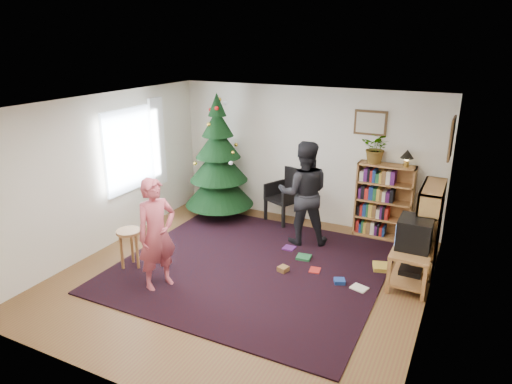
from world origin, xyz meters
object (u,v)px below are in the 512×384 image
at_px(armchair, 286,193).
at_px(person_standing, 157,234).
at_px(crt_tv, 415,233).
at_px(stool, 129,239).
at_px(person_by_chair, 304,193).
at_px(potted_plant, 377,148).
at_px(table_lamp, 407,155).
at_px(tv_stand, 411,261).
at_px(bookshelf_right, 428,227).
at_px(christmas_tree, 219,167).
at_px(bookshelf_back, 384,200).
at_px(picture_back, 370,123).
at_px(picture_right, 452,138).

height_order(armchair, person_standing, person_standing).
bearing_deg(crt_tv, stool, -159.84).
relative_size(person_by_chair, potted_plant, 3.35).
bearing_deg(armchair, table_lamp, 24.49).
relative_size(crt_tv, stool, 0.80).
height_order(tv_stand, table_lamp, table_lamp).
bearing_deg(stool, bookshelf_right, 26.55).
xyz_separation_m(bookshelf_right, person_by_chair, (-1.98, 0.02, 0.21)).
relative_size(stool, potted_plant, 1.17).
height_order(christmas_tree, stool, christmas_tree).
bearing_deg(potted_plant, bookshelf_back, 0.00).
relative_size(picture_back, tv_stand, 0.59).
bearing_deg(picture_back, picture_right, -28.69).
height_order(picture_back, stool, picture_back).
relative_size(armchair, table_lamp, 3.47).
bearing_deg(crt_tv, armchair, 150.58).
distance_m(crt_tv, potted_plant, 1.88).
bearing_deg(picture_right, table_lamp, 138.15).
bearing_deg(armchair, picture_back, 30.27).
xyz_separation_m(bookshelf_right, armchair, (-2.62, 0.84, -0.12)).
height_order(crt_tv, table_lamp, table_lamp).
bearing_deg(bookshelf_right, person_standing, 124.50).
xyz_separation_m(picture_back, bookshelf_back, (0.37, -0.14, -1.29)).
height_order(christmas_tree, bookshelf_back, christmas_tree).
bearing_deg(tv_stand, christmas_tree, 165.02).
height_order(picture_back, picture_right, picture_right).
relative_size(tv_stand, crt_tv, 1.92).
xyz_separation_m(picture_right, person_by_chair, (-2.11, -0.26, -1.07)).
distance_m(crt_tv, table_lamp, 1.66).
bearing_deg(bookshelf_back, person_standing, -127.99).
distance_m(crt_tv, person_standing, 3.53).
relative_size(person_standing, person_by_chair, 0.90).
distance_m(christmas_tree, person_by_chair, 1.92).
bearing_deg(armchair, picture_right, 12.17).
bearing_deg(bookshelf_right, picture_back, 49.85).
bearing_deg(person_by_chair, table_lamp, -172.69).
height_order(bookshelf_back, bookshelf_right, same).
bearing_deg(person_standing, tv_stand, -39.46).
xyz_separation_m(tv_stand, person_standing, (-3.12, -1.66, 0.46)).
xyz_separation_m(bookshelf_right, potted_plant, (-1.02, 0.87, 0.90)).
xyz_separation_m(tv_stand, crt_tv, (-0.00, 0.00, 0.44)).
relative_size(christmas_tree, bookshelf_back, 1.83).
relative_size(bookshelf_right, armchair, 1.30).
height_order(tv_stand, potted_plant, potted_plant).
bearing_deg(person_standing, person_by_chair, -6.88).
height_order(tv_stand, crt_tv, crt_tv).
distance_m(picture_back, table_lamp, 0.82).
distance_m(tv_stand, stool, 4.10).
xyz_separation_m(armchair, person_by_chair, (0.64, -0.82, 0.34)).
bearing_deg(stool, table_lamp, 39.61).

